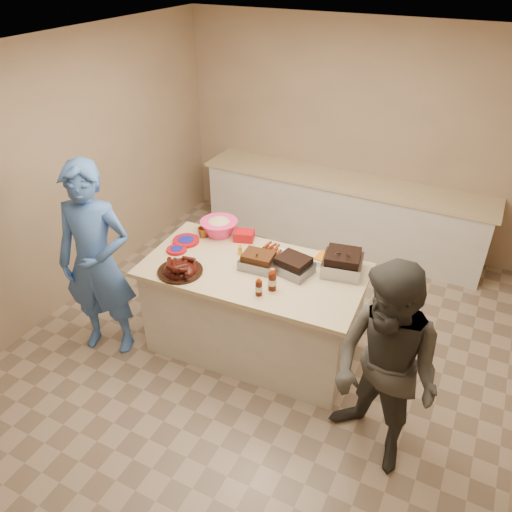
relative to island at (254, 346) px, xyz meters
The scene contains 20 objects.
room 0.12m from the island, 31.37° to the left, with size 4.50×5.00×2.70m, color tan, non-canonical shape.
back_counter 2.31m from the island, 87.50° to the left, with size 3.60×0.64×0.90m, color silver, non-canonical shape.
island is the anchor object (origin of this frame).
rib_platter 1.13m from the island, 148.09° to the right, with size 0.40×0.40×0.16m, color #390D08, non-canonical shape.
pulled_pork_tray 0.93m from the island, 41.61° to the left, with size 0.31×0.24×0.09m, color #47230F.
brisket_tray 0.99m from the island, 16.58° to the left, with size 0.31×0.26×0.09m, color black.
roasting_pan 1.21m from the island, 22.56° to the left, with size 0.33×0.33×0.13m, color gray.
coleslaw_bowl 1.15m from the island, 146.07° to the left, with size 0.37×0.37×0.25m, color #FC2F77, non-canonical shape.
sausage_plate 0.96m from the island, 74.53° to the left, with size 0.29×0.29×0.05m, color silver.
mac_cheese_dish 1.15m from the island, 32.61° to the left, with size 0.27×0.20×0.07m, color orange.
bbq_bottle_a 1.00m from the island, 56.73° to the right, with size 0.06×0.06×0.17m, color #3E1107.
bbq_bottle_b 0.99m from the island, 36.99° to the right, with size 0.07×0.07×0.20m, color #3E1107.
mustard_bottle 0.96m from the island, 144.96° to the left, with size 0.04×0.04×0.11m, color orange.
sauce_bowl 0.95m from the island, 107.13° to the left, with size 0.13×0.04×0.13m, color silver.
plate_stack_large 1.22m from the island, behind, with size 0.25×0.25×0.03m, color #A30A10.
plate_stack_small 1.21m from the island, behind, with size 0.19×0.19×0.03m, color #A30A10.
plastic_cup 1.18m from the island, 158.60° to the left, with size 0.11×0.10×0.11m, color brown.
basket_stack 1.05m from the island, 127.35° to the left, with size 0.19×0.14×0.09m, color #A30A10.
guest_blue 1.40m from the island, 155.69° to the right, with size 0.69×1.90×0.45m, color #406CBF.
guest_gray 1.49m from the island, 25.41° to the right, with size 0.83×1.71×0.65m, color #43423C.
Camera 1 is at (1.56, -3.31, 3.38)m, focal length 35.00 mm.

